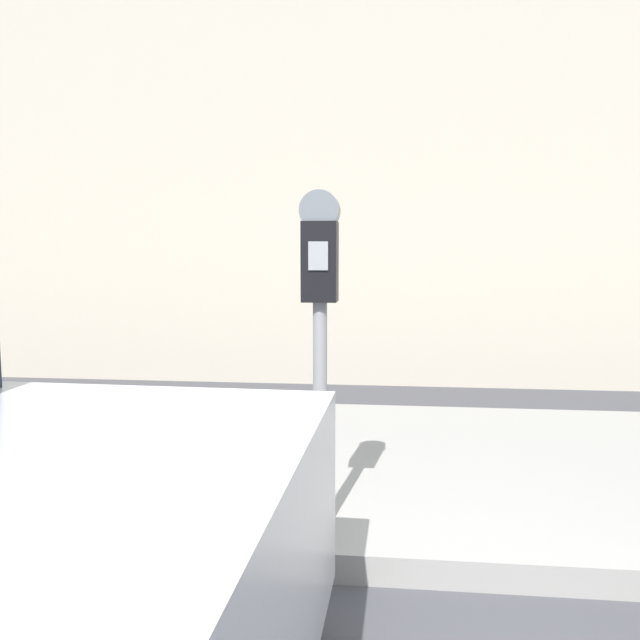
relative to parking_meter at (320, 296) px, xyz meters
name	(u,v)px	position (x,y,z in m)	size (l,w,h in m)	color
sidewalk	(409,467)	(0.47, 1.16, -1.22)	(24.00, 2.80, 0.14)	#9E9B96
building_facade	(403,160)	(0.47, 4.20, 1.23)	(24.00, 0.30, 5.02)	beige
parking_meter	(320,296)	(0.00, 0.00, 0.00)	(0.18, 0.15, 1.63)	gray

